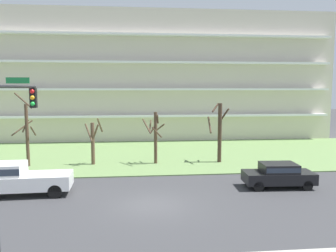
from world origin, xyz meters
TOP-DOWN VIEW (x-y plane):
  - ground at (0.00, 0.00)m, footprint 160.00×160.00m
  - grass_lawn_strip at (0.00, 14.00)m, footprint 80.00×16.00m
  - apartment_building at (0.00, 27.40)m, footprint 46.80×11.75m
  - tree_far_left at (-9.48, 9.95)m, footprint 1.98×2.00m
  - tree_left at (-4.30, 10.09)m, footprint 1.46×1.36m
  - tree_center at (0.77, 9.95)m, footprint 1.88×1.86m
  - tree_right at (6.19, 9.95)m, footprint 1.80×1.83m
  - sedan_black_near_left at (8.21, 2.50)m, footprint 4.48×2.01m
  - pickup_white_center_left at (-7.69, 2.49)m, footprint 5.47×2.21m
  - traffic_signal_mast at (-5.51, -4.93)m, footprint 0.90×5.19m

SIDE VIEW (x-z plane):
  - ground at x=0.00m, z-range 0.00..0.00m
  - grass_lawn_strip at x=0.00m, z-range 0.00..0.08m
  - sedan_black_near_left at x=8.21m, z-range 0.09..1.66m
  - pickup_white_center_left at x=-7.69m, z-range 0.04..1.99m
  - tree_left at x=-4.30m, z-range 0.04..4.00m
  - tree_center at x=0.77m, z-range 0.25..4.62m
  - tree_right at x=6.19m, z-range 0.21..5.29m
  - tree_far_left at x=-9.48m, z-range -0.23..5.78m
  - traffic_signal_mast at x=-5.51m, z-range 1.22..8.00m
  - apartment_building at x=0.00m, z-range 0.00..15.49m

